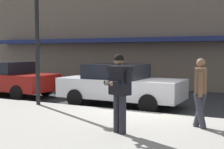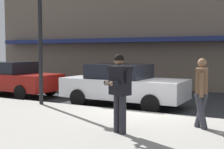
% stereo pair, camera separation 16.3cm
% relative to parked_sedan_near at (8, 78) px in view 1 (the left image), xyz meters
% --- Properties ---
extents(ground_plane, '(80.00, 80.00, 0.00)m').
position_rel_parked_sedan_near_xyz_m(ground_plane, '(7.01, -1.18, -0.79)').
color(ground_plane, '#2B2D30').
extents(sidewalk, '(32.00, 5.30, 0.14)m').
position_rel_parked_sedan_near_xyz_m(sidewalk, '(8.01, -4.03, -0.72)').
color(sidewalk, '#99968E').
rests_on(sidewalk, ground).
extents(curb_paint_line, '(28.00, 0.12, 0.01)m').
position_rel_parked_sedan_near_xyz_m(curb_paint_line, '(8.01, -1.13, -0.79)').
color(curb_paint_line, silver).
rests_on(curb_paint_line, ground).
extents(parked_sedan_near, '(4.59, 2.12, 1.54)m').
position_rel_parked_sedan_near_xyz_m(parked_sedan_near, '(0.00, 0.00, 0.00)').
color(parked_sedan_near, maroon).
rests_on(parked_sedan_near, ground).
extents(parked_sedan_mid, '(4.53, 1.99, 1.54)m').
position_rel_parked_sedan_near_xyz_m(parked_sedan_mid, '(5.58, -0.16, 0.00)').
color(parked_sedan_mid, silver).
rests_on(parked_sedan_mid, ground).
extents(man_texting_on_phone, '(0.62, 0.65, 1.81)m').
position_rel_parked_sedan_near_xyz_m(man_texting_on_phone, '(7.37, -4.06, 0.46)').
color(man_texting_on_phone, '#23232B').
rests_on(man_texting_on_phone, sidewalk).
extents(pedestrian_dark_coat, '(0.38, 0.59, 1.70)m').
position_rel_parked_sedan_near_xyz_m(pedestrian_dark_coat, '(8.91, -2.72, 0.32)').
color(pedestrian_dark_coat, '#33333D').
rests_on(pedestrian_dark_coat, sidewalk).
extents(street_lamp_post, '(0.36, 0.36, 4.88)m').
position_rel_parked_sedan_near_xyz_m(street_lamp_post, '(3.20, -1.83, 2.35)').
color(street_lamp_post, black).
rests_on(street_lamp_post, sidewalk).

